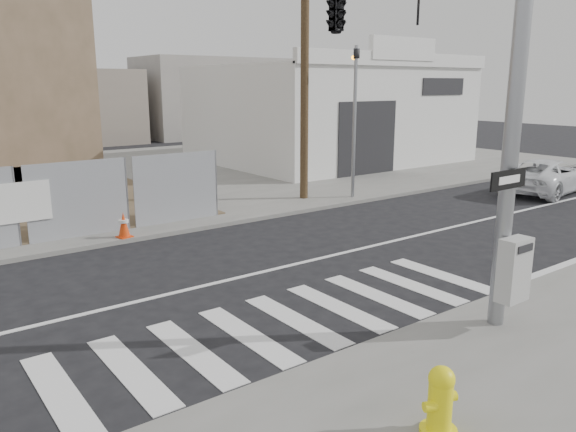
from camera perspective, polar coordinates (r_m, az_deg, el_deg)
ground at (r=11.97m, az=-6.59°, el=-6.62°), size 100.00×100.00×0.00m
sidewalk_far at (r=24.75m, az=-23.18°, el=2.92°), size 50.00×20.00×0.12m
signal_pole at (r=11.21m, az=9.97°, el=16.79°), size 0.96×5.87×7.00m
far_signal_pole at (r=19.79m, az=6.82°, el=11.53°), size 0.16×0.20×5.60m
concrete_wall_right at (r=24.41m, az=-25.10°, el=10.47°), size 5.50×1.30×8.00m
auto_shop at (r=30.05m, az=4.09°, el=10.36°), size 12.00×10.20×5.95m
utility_pole_right at (r=19.52m, az=1.72°, el=16.66°), size 1.60×0.28×10.00m
fire_hydrant at (r=6.98m, az=15.21°, el=-17.59°), size 0.57×0.57×0.83m
suv at (r=23.49m, az=24.79°, el=3.73°), size 4.91×2.75×1.30m
traffic_cone_d at (r=15.32m, az=-16.35°, el=-0.88°), size 0.41×0.41×0.68m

